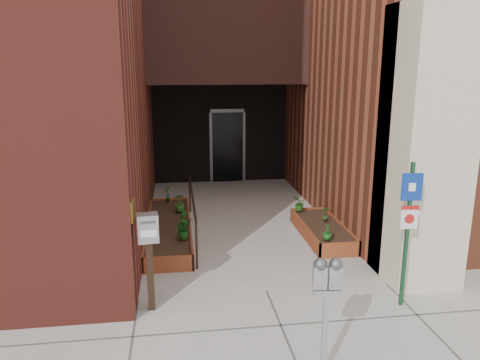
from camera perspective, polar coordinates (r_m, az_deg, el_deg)
name	(u,v)px	position (r m, az deg, el deg)	size (l,w,h in m)	color
ground	(267,291)	(7.61, 3.28, -13.41)	(80.00, 80.00, 0.00)	#9E9991
architecture	(214,8)	(13.65, -3.18, 20.19)	(20.00, 14.60, 10.00)	maroon
planter_left	(169,230)	(9.92, -8.66, -6.04)	(0.90, 3.60, 0.30)	brown
planter_right	(322,231)	(9.90, 9.97, -6.13)	(0.80, 2.20, 0.30)	brown
handrail	(192,201)	(9.68, -5.83, -2.62)	(0.04, 3.34, 0.90)	black
parking_meter	(327,286)	(5.37, 10.57, -12.55)	(0.33, 0.17, 1.45)	#A0A0A3
sign_post	(409,220)	(7.09, 19.86, -4.62)	(0.30, 0.08, 2.18)	#163D22
payment_dropbox	(149,242)	(6.79, -11.08, -7.38)	(0.31, 0.25, 1.47)	black
shrub_left_a	(183,229)	(8.91, -6.97, -5.92)	(0.33, 0.33, 0.37)	#164F16
shrub_left_b	(183,219)	(9.47, -6.93, -4.78)	(0.19, 0.19, 0.34)	#1A5217
shrub_left_c	(180,203)	(10.49, -7.38, -2.76)	(0.22, 0.22, 0.40)	#2A5C1A
shrub_left_d	(168,194)	(11.32, -8.81, -1.65)	(0.19, 0.19, 0.37)	#245F1B
shrub_right_a	(327,232)	(8.93, 10.61, -6.23)	(0.17, 0.17, 0.30)	#1D611B
shrub_right_b	(326,214)	(9.93, 10.39, -4.08)	(0.17, 0.17, 0.32)	#235919
shrub_right_c	(300,203)	(10.54, 7.27, -2.86)	(0.30, 0.30, 0.33)	#265919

